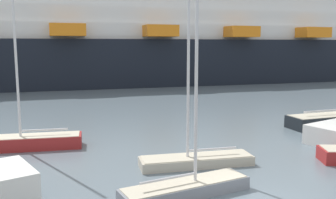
{
  "coord_description": "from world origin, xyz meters",
  "views": [
    {
      "loc": [
        -7.53,
        -12.25,
        6.26
      ],
      "look_at": [
        0.0,
        12.26,
        2.48
      ],
      "focal_mm": 39.87,
      "sensor_mm": 36.0,
      "label": 1
    }
  ],
  "objects": [
    {
      "name": "sailboat_1",
      "position": [
        -2.44,
        1.73,
        0.51
      ],
      "size": [
        5.84,
        2.45,
        10.82
      ],
      "rotation": [
        0.0,
        0.0,
        0.19
      ],
      "color": "gray",
      "rests_on": "ground_plane"
    },
    {
      "name": "sailboat_2",
      "position": [
        -9.12,
        11.24,
        0.58
      ],
      "size": [
        6.28,
        2.18,
        11.87
      ],
      "rotation": [
        0.0,
        0.0,
        3.05
      ],
      "color": "maroon",
      "rests_on": "ground_plane"
    },
    {
      "name": "sailboat_3",
      "position": [
        12.97,
        10.98,
        0.7
      ],
      "size": [
        7.54,
        2.3,
        14.7
      ],
      "rotation": [
        0.0,
        0.0,
        0.04
      ],
      "color": "black",
      "rests_on": "ground_plane"
    },
    {
      "name": "sailboat_4",
      "position": [
        -0.61,
        5.26,
        0.42
      ],
      "size": [
        6.02,
        1.95,
        9.05
      ],
      "rotation": [
        0.0,
        0.0,
        3.07
      ],
      "color": "#BCB29E",
      "rests_on": "ground_plane"
    },
    {
      "name": "cruise_ship",
      "position": [
        -5.63,
        49.25,
        6.45
      ],
      "size": [
        128.43,
        21.25,
        20.39
      ],
      "rotation": [
        0.0,
        0.0,
        -0.01
      ],
      "color": "black",
      "rests_on": "ground_plane"
    }
  ]
}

